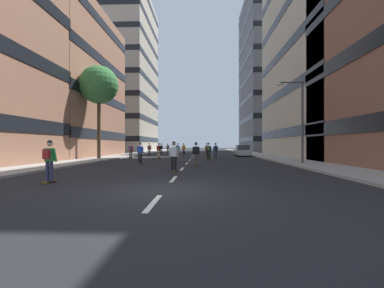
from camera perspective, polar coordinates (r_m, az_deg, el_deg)
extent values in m
plane|color=black|center=(38.20, 0.33, -2.48)|extent=(173.62, 173.62, 0.00)
cube|color=#9E9991|center=(43.20, -12.33, -2.11)|extent=(3.44, 79.57, 0.14)
cube|color=#9E9991|center=(42.59, 13.52, -2.14)|extent=(3.44, 79.57, 0.14)
cube|color=silver|center=(7.50, -8.28, -12.35)|extent=(0.16, 2.20, 0.01)
cube|color=silver|center=(12.39, -3.97, -7.48)|extent=(0.16, 2.20, 0.01)
cube|color=silver|center=(17.33, -2.14, -5.36)|extent=(0.16, 2.20, 0.01)
cube|color=silver|center=(22.31, -1.13, -4.18)|extent=(0.16, 2.20, 0.01)
cube|color=silver|center=(27.29, -0.49, -3.43)|extent=(0.16, 2.20, 0.01)
cube|color=silver|center=(32.28, -0.05, -2.91)|extent=(0.16, 2.20, 0.01)
cube|color=silver|center=(37.27, 0.27, -2.54)|extent=(0.16, 2.20, 0.01)
cube|color=silver|center=(42.26, 0.52, -2.25)|extent=(0.16, 2.20, 0.01)
cube|color=silver|center=(47.25, 0.72, -2.02)|extent=(0.16, 2.20, 0.01)
cube|color=silver|center=(52.25, 0.87, -1.83)|extent=(0.16, 2.20, 0.01)
cube|color=silver|center=(57.25, 1.00, -1.68)|extent=(0.16, 2.20, 0.01)
cube|color=silver|center=(62.24, 1.11, -1.55)|extent=(0.16, 2.20, 0.01)
cube|color=silver|center=(67.24, 1.20, -1.44)|extent=(0.16, 2.20, 0.01)
cube|color=silver|center=(72.24, 1.28, -1.35)|extent=(0.16, 2.20, 0.01)
cube|color=#9E6B51|center=(39.51, -27.29, 11.23)|extent=(13.02, 17.95, 18.69)
cube|color=black|center=(38.77, -27.30, 1.71)|extent=(13.14, 18.07, 1.10)
cube|color=black|center=(39.19, -27.29, 8.55)|extent=(13.14, 18.07, 1.10)
cube|color=black|center=(40.16, -27.29, 15.16)|extent=(13.14, 18.07, 1.10)
cube|color=black|center=(41.63, -27.28, 21.38)|extent=(13.14, 18.07, 1.10)
cube|color=#B2A893|center=(68.43, -14.43, 14.09)|extent=(13.02, 21.76, 36.69)
cube|color=black|center=(66.36, -14.44, 0.92)|extent=(13.14, 21.88, 1.10)
cube|color=black|center=(66.59, -14.44, 4.86)|extent=(13.14, 21.88, 1.10)
cube|color=black|center=(67.15, -14.44, 8.77)|extent=(13.14, 21.88, 1.10)
cube|color=black|center=(68.00, -14.43, 12.59)|extent=(13.14, 21.88, 1.10)
cube|color=black|center=(69.15, -14.43, 16.30)|extent=(13.14, 21.88, 1.10)
cube|color=black|center=(70.58, -14.43, 19.87)|extent=(13.14, 21.88, 1.10)
cube|color=black|center=(72.28, -14.43, 23.29)|extent=(13.14, 21.88, 1.10)
cube|color=black|center=(74.21, -14.43, 26.54)|extent=(13.14, 21.88, 1.10)
cube|color=#BCB29E|center=(40.79, 28.40, 23.16)|extent=(13.02, 22.83, 35.38)
cube|color=black|center=(37.51, 28.41, 2.12)|extent=(13.14, 22.95, 1.10)
cube|color=black|center=(38.04, 28.41, 9.75)|extent=(13.14, 22.95, 1.10)
cube|color=black|center=(39.22, 28.40, 17.05)|extent=(13.14, 22.95, 1.10)
cube|color=black|center=(40.99, 28.40, 23.81)|extent=(13.14, 22.95, 1.10)
cube|color=slate|center=(67.70, 16.88, 14.16)|extent=(13.02, 20.97, 36.51)
cube|color=black|center=(65.63, 16.89, 0.92)|extent=(13.14, 21.09, 1.10)
cube|color=black|center=(65.86, 16.89, 4.89)|extent=(13.14, 21.09, 1.10)
cube|color=black|center=(66.41, 16.89, 8.81)|extent=(13.14, 21.09, 1.10)
cube|color=black|center=(67.27, 16.88, 12.66)|extent=(13.14, 21.09, 1.10)
cube|color=black|center=(68.42, 16.88, 16.39)|extent=(13.14, 21.09, 1.10)
cube|color=black|center=(69.85, 16.88, 19.98)|extent=(13.14, 21.09, 1.10)
cube|color=black|center=(71.55, 16.88, 23.41)|extent=(13.14, 21.09, 1.10)
cube|color=black|center=(73.48, 16.88, 26.68)|extent=(13.14, 21.09, 1.10)
cube|color=#B2B7BF|center=(36.51, 10.74, -1.76)|extent=(1.80, 4.40, 0.70)
cube|color=#2D3338|center=(36.35, 10.78, -0.71)|extent=(1.60, 2.10, 0.64)
cylinder|color=black|center=(37.85, 9.22, -2.02)|extent=(0.22, 0.64, 0.64)
cylinder|color=black|center=(38.08, 11.61, -2.01)|extent=(0.22, 0.64, 0.64)
cylinder|color=black|center=(34.98, 9.79, -2.18)|extent=(0.22, 0.64, 0.64)
cylinder|color=black|center=(35.22, 12.37, -2.16)|extent=(0.22, 0.64, 0.64)
cylinder|color=#4C3823|center=(29.68, -19.32, 3.22)|extent=(0.36, 0.36, 6.34)
sphere|color=#387A3D|center=(30.29, -19.32, 11.88)|extent=(4.00, 4.00, 4.00)
cylinder|color=#3F3F44|center=(22.91, 22.58, 4.41)|extent=(0.16, 0.16, 6.50)
cylinder|color=#3F3F44|center=(23.08, 20.43, 12.29)|extent=(1.80, 0.10, 0.10)
ellipsoid|color=silver|center=(22.79, 18.23, 12.06)|extent=(0.50, 0.30, 0.24)
cube|color=brown|center=(15.52, -3.92, -5.69)|extent=(0.30, 0.92, 0.02)
cylinder|color=#D8BF4C|center=(15.84, -3.92, -5.75)|extent=(0.19, 0.09, 0.07)
cylinder|color=#D8BF4C|center=(15.20, -3.92, -5.99)|extent=(0.19, 0.09, 0.07)
cylinder|color=black|center=(15.48, -4.25, -4.17)|extent=(0.15, 0.15, 0.80)
cylinder|color=black|center=(15.48, -3.58, -4.17)|extent=(0.15, 0.15, 0.80)
cube|color=white|center=(15.45, -3.92, -1.68)|extent=(0.34, 0.23, 0.55)
cylinder|color=white|center=(15.50, -4.73, -1.77)|extent=(0.11, 0.24, 0.55)
cylinder|color=white|center=(15.50, -3.10, -1.77)|extent=(0.11, 0.24, 0.55)
sphere|color=tan|center=(15.46, -3.92, 0.01)|extent=(0.22, 0.22, 0.22)
sphere|color=black|center=(15.46, -3.92, 0.20)|extent=(0.21, 0.21, 0.21)
cube|color=brown|center=(31.04, -12.99, -2.88)|extent=(0.22, 0.90, 0.02)
cylinder|color=#D8BF4C|center=(31.35, -12.85, -2.94)|extent=(0.18, 0.07, 0.07)
cylinder|color=#D8BF4C|center=(30.73, -13.14, -3.00)|extent=(0.18, 0.07, 0.07)
cylinder|color=#2D334C|center=(31.04, -13.16, -2.12)|extent=(0.14, 0.14, 0.80)
cylinder|color=#2D334C|center=(31.00, -12.83, -2.12)|extent=(0.14, 0.14, 0.80)
cube|color=red|center=(31.01, -12.99, -0.87)|extent=(0.32, 0.21, 0.55)
cylinder|color=red|center=(31.11, -13.36, -0.92)|extent=(0.10, 0.23, 0.55)
cylinder|color=red|center=(31.00, -12.58, -0.93)|extent=(0.10, 0.23, 0.55)
sphere|color=beige|center=(31.02, -12.98, -0.03)|extent=(0.22, 0.22, 0.22)
sphere|color=black|center=(31.02, -12.98, 0.06)|extent=(0.21, 0.21, 0.21)
cube|color=#3F72BF|center=(30.83, -13.07, -0.82)|extent=(0.26, 0.17, 0.40)
cube|color=brown|center=(22.57, -11.06, -3.93)|extent=(0.23, 0.91, 0.02)
cylinder|color=#D8BF4C|center=(22.88, -10.85, -4.00)|extent=(0.18, 0.08, 0.07)
cylinder|color=#D8BF4C|center=(22.26, -11.28, -4.11)|extent=(0.18, 0.08, 0.07)
cylinder|color=black|center=(22.57, -11.28, -2.89)|extent=(0.14, 0.14, 0.80)
cylinder|color=black|center=(22.52, -10.84, -2.89)|extent=(0.14, 0.14, 0.80)
cube|color=blue|center=(22.52, -11.06, -1.17)|extent=(0.33, 0.21, 0.55)
cylinder|color=blue|center=(22.63, -11.57, -1.24)|extent=(0.10, 0.23, 0.55)
cylinder|color=blue|center=(22.51, -10.49, -1.24)|extent=(0.10, 0.23, 0.55)
sphere|color=beige|center=(22.54, -11.05, -0.02)|extent=(0.22, 0.22, 0.22)
sphere|color=black|center=(22.54, -11.05, 0.11)|extent=(0.21, 0.21, 0.21)
cube|color=brown|center=(38.35, -9.12, -2.35)|extent=(0.35, 0.92, 0.02)
cylinder|color=#D8BF4C|center=(38.67, -9.11, -2.40)|extent=(0.19, 0.10, 0.07)
cylinder|color=#D8BF4C|center=(38.03, -9.13, -2.44)|extent=(0.19, 0.10, 0.07)
cylinder|color=#2D334C|center=(38.34, -9.25, -1.73)|extent=(0.16, 0.16, 0.80)
cylinder|color=#2D334C|center=(38.33, -8.98, -1.73)|extent=(0.16, 0.16, 0.80)
cube|color=black|center=(38.32, -9.12, -0.72)|extent=(0.35, 0.25, 0.55)
cylinder|color=black|center=(38.38, -9.44, -0.76)|extent=(0.13, 0.24, 0.55)
cylinder|color=black|center=(38.37, -8.79, -0.76)|extent=(0.13, 0.24, 0.55)
sphere|color=beige|center=(38.34, -9.12, -0.04)|extent=(0.22, 0.22, 0.22)
sphere|color=black|center=(38.34, -9.12, 0.03)|extent=(0.21, 0.21, 0.21)
cube|color=#A52626|center=(38.14, -9.12, -0.68)|extent=(0.28, 0.20, 0.40)
cube|color=brown|center=(37.37, 3.16, -2.41)|extent=(0.35, 0.92, 0.02)
cylinder|color=#D8BF4C|center=(37.69, 3.24, -2.46)|extent=(0.19, 0.10, 0.07)
cylinder|color=#D8BF4C|center=(37.06, 3.09, -2.50)|extent=(0.19, 0.10, 0.07)
cylinder|color=#594C47|center=(37.37, 3.03, -1.78)|extent=(0.16, 0.16, 0.80)
cylinder|color=#594C47|center=(37.34, 3.30, -1.78)|extent=(0.16, 0.16, 0.80)
cube|color=orange|center=(37.34, 3.16, -0.74)|extent=(0.35, 0.25, 0.55)
cylinder|color=orange|center=(37.43, 2.84, -0.78)|extent=(0.13, 0.24, 0.55)
cylinder|color=orange|center=(37.36, 3.51, -0.78)|extent=(0.13, 0.24, 0.55)
sphere|color=tan|center=(37.36, 3.17, -0.04)|extent=(0.22, 0.22, 0.22)
sphere|color=black|center=(37.36, 3.17, 0.03)|extent=(0.21, 0.21, 0.21)
cube|color=beige|center=(37.16, 3.12, -0.70)|extent=(0.28, 0.20, 0.40)
cube|color=brown|center=(27.19, 3.58, -3.28)|extent=(0.32, 0.92, 0.02)
cylinder|color=#D8BF4C|center=(27.51, 3.66, -3.34)|extent=(0.19, 0.09, 0.07)
cylinder|color=#D8BF4C|center=(26.88, 3.50, -3.42)|extent=(0.19, 0.09, 0.07)
cylinder|color=black|center=(27.18, 3.39, -2.41)|extent=(0.16, 0.16, 0.80)
cylinder|color=black|center=(27.16, 3.77, -2.41)|extent=(0.16, 0.16, 0.80)
cube|color=black|center=(27.15, 3.58, -0.99)|extent=(0.34, 0.24, 0.55)
cylinder|color=black|center=(27.23, 3.13, -1.04)|extent=(0.12, 0.24, 0.55)
cylinder|color=black|center=(27.18, 4.05, -1.05)|extent=(0.12, 0.24, 0.55)
sphere|color=tan|center=(27.17, 3.59, -0.03)|extent=(0.22, 0.22, 0.22)
sphere|color=black|center=(27.17, 3.59, 0.08)|extent=(0.21, 0.21, 0.21)
cube|color=#4C8C4C|center=(26.97, 3.54, -0.93)|extent=(0.28, 0.19, 0.40)
cube|color=brown|center=(35.32, -3.09, -2.54)|extent=(0.24, 0.91, 0.02)
cylinder|color=#D8BF4C|center=(35.65, -3.06, -2.60)|extent=(0.18, 0.08, 0.07)
cylinder|color=#D8BF4C|center=(35.01, -3.12, -2.64)|extent=(0.18, 0.08, 0.07)
cylinder|color=#594C47|center=(35.31, -3.23, -1.88)|extent=(0.15, 0.15, 0.80)
cylinder|color=#594C47|center=(35.30, -2.94, -1.88)|extent=(0.15, 0.15, 0.80)
cube|color=black|center=(35.29, -3.09, -0.78)|extent=(0.33, 0.21, 0.55)
cylinder|color=black|center=(35.36, -3.44, -0.82)|extent=(0.10, 0.23, 0.55)
cylinder|color=black|center=(35.33, -2.73, -0.82)|extent=(0.10, 0.23, 0.55)
sphere|color=#997051|center=(35.31, -3.09, -0.04)|extent=(0.22, 0.22, 0.22)
sphere|color=black|center=(35.31, -3.09, 0.04)|extent=(0.21, 0.21, 0.21)
cube|color=#3F72BF|center=(35.11, -3.10, -0.73)|extent=(0.27, 0.17, 0.40)
cube|color=brown|center=(41.94, -6.57, -2.15)|extent=(0.21, 0.90, 0.02)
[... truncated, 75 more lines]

